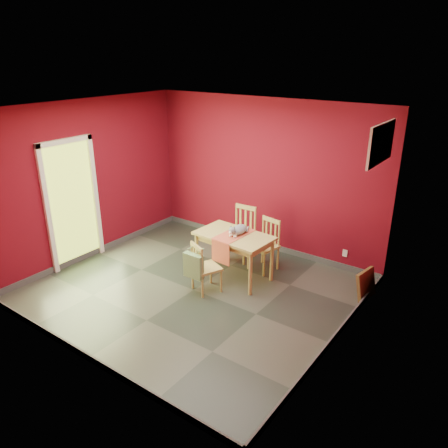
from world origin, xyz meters
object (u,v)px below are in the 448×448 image
Objects in this scene: cat at (239,228)px; dining_table at (234,240)px; tote_bag at (194,266)px; picture_frame at (366,284)px; chair_near at (204,267)px; chair_far_left at (241,232)px; chair_far_right at (265,244)px.

dining_table is at bearing -114.39° from cat.
tote_bag reaches higher than picture_frame.
chair_near is 2.39m from picture_frame.
chair_far_left reaches higher than picture_frame.
chair_far_right is 1.70m from picture_frame.
tote_bag is at bearing -104.12° from chair_near.
chair_near reaches higher than picture_frame.
tote_bag is (-0.40, -1.36, 0.05)m from chair_far_right.
chair_far_left is at bearing 167.43° from chair_far_right.
chair_far_left is at bearing 98.78° from chair_near.
chair_far_left is 1.17× the size of chair_near.
chair_far_right is at bearing -177.64° from picture_frame.
picture_frame is (1.68, 0.07, -0.23)m from chair_far_right.
chair_far_left reaches higher than chair_near.
chair_near is 0.21m from tote_bag.
dining_table is at bearing -162.26° from picture_frame.
dining_table is at bearing -114.46° from chair_far_right.
cat reaches higher than dining_table.
cat is (0.15, 0.68, 0.44)m from chair_near.
tote_bag is at bearing -100.71° from dining_table.
chair_far_left is at bearing 134.05° from cat.
chair_far_left is 0.80m from cat.
chair_far_right is 2.12× the size of cat.
picture_frame is at bearing 31.30° from chair_near.
dining_table is at bearing -65.58° from chair_far_left.
cat reaches higher than picture_frame.
picture_frame is at bearing 30.61° from cat.
chair_far_right is 1.42m from tote_bag.
tote_bag is (-0.15, -0.81, -0.16)m from dining_table.
chair_far_right reaches higher than dining_table.
tote_bag is 1.09× the size of cat.
cat reaches higher than tote_bag.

